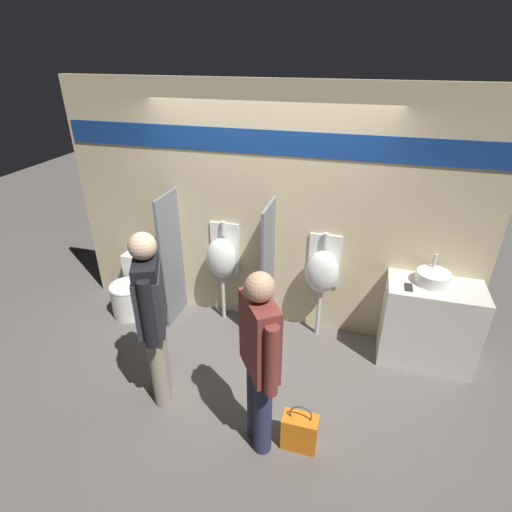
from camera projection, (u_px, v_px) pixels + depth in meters
name	position (u px, v px, depth m)	size (l,w,h in m)	color
ground_plane	(252.00, 346.00, 4.44)	(16.00, 16.00, 0.00)	#5B5651
display_wall	(267.00, 213.00, 4.31)	(4.59, 0.07, 2.70)	beige
sink_counter	(428.00, 324.00, 4.06)	(0.91, 0.51, 0.90)	silver
sink_basin	(433.00, 278.00, 3.88)	(0.32, 0.32, 0.26)	white
cell_phone	(409.00, 287.00, 3.83)	(0.07, 0.14, 0.01)	#232328
divider_near_counter	(172.00, 259.00, 4.60)	(0.03, 0.50, 1.56)	slate
divider_mid	(268.00, 273.00, 4.32)	(0.03, 0.50, 1.56)	slate
urinal_near_counter	(222.00, 258.00, 4.55)	(0.36, 0.27, 1.24)	silver
urinal_far	(322.00, 272.00, 4.27)	(0.36, 0.27, 1.24)	silver
toilet	(131.00, 292.00, 4.90)	(0.43, 0.59, 0.82)	white
person_in_vest	(152.00, 310.00, 3.36)	(0.39, 0.55, 1.70)	gray
person_with_lanyard	(259.00, 358.00, 2.97)	(0.39, 0.48, 1.63)	#282D4C
shopping_bag	(300.00, 431.00, 3.26)	(0.29, 0.16, 0.45)	orange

